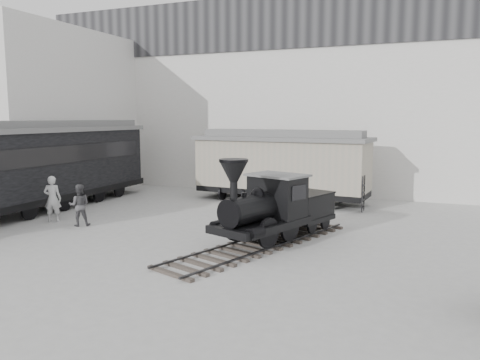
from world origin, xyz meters
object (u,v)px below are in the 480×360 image
at_px(boxcar, 281,164).
at_px(passenger_coach, 35,165).
at_px(visitor_a, 53,199).
at_px(visitor_b, 79,205).
at_px(locomotive, 272,211).

bearing_deg(boxcar, passenger_coach, -141.06).
bearing_deg(visitor_a, boxcar, -157.57).
height_order(boxcar, passenger_coach, passenger_coach).
relative_size(boxcar, visitor_b, 5.48).
relative_size(locomotive, boxcar, 0.92).
relative_size(boxcar, visitor_a, 4.80).
xyz_separation_m(locomotive, boxcar, (-2.01, 7.72, 0.84)).
bearing_deg(locomotive, visitor_a, -158.88).
bearing_deg(visitor_a, visitor_b, 146.57).
xyz_separation_m(passenger_coach, visitor_b, (3.86, -1.67, -1.28)).
distance_m(passenger_coach, visitor_b, 4.40).
height_order(passenger_coach, visitor_a, passenger_coach).
bearing_deg(locomotive, passenger_coach, -166.11).
height_order(passenger_coach, visitor_b, passenger_coach).
bearing_deg(locomotive, visitor_b, -156.80).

